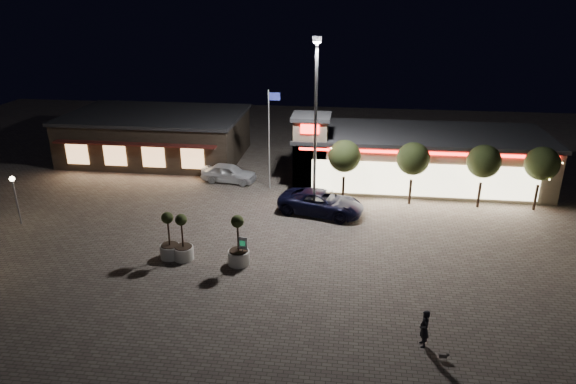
# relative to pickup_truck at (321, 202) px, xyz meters

# --- Properties ---
(ground) EXTENTS (90.00, 90.00, 0.00)m
(ground) POSITION_rel_pickup_truck_xyz_m (-2.50, -8.36, -0.85)
(ground) COLOR #6C6258
(ground) RESTS_ON ground
(retail_building) EXTENTS (20.40, 8.40, 6.10)m
(retail_building) POSITION_rel_pickup_truck_xyz_m (7.01, 7.46, 1.36)
(retail_building) COLOR gray
(retail_building) RESTS_ON ground
(restaurant_building) EXTENTS (16.40, 11.00, 4.30)m
(restaurant_building) POSITION_rel_pickup_truck_xyz_m (-16.50, 11.62, 1.31)
(restaurant_building) COLOR #382D23
(restaurant_building) RESTS_ON ground
(floodlight_pole) EXTENTS (0.60, 0.40, 12.38)m
(floodlight_pole) POSITION_rel_pickup_truck_xyz_m (-0.50, -0.36, 6.17)
(floodlight_pole) COLOR gray
(floodlight_pole) RESTS_ON ground
(flagpole) EXTENTS (0.95, 0.10, 8.00)m
(flagpole) POSITION_rel_pickup_truck_xyz_m (-4.40, 4.64, 3.89)
(flagpole) COLOR white
(flagpole) RESTS_ON ground
(lamp_post_west) EXTENTS (0.36, 0.36, 3.48)m
(lamp_post_west) POSITION_rel_pickup_truck_xyz_m (-20.50, -4.36, 1.61)
(lamp_post_west) COLOR gray
(lamp_post_west) RESTS_ON ground
(string_tree_a) EXTENTS (2.42, 2.42, 4.79)m
(string_tree_a) POSITION_rel_pickup_truck_xyz_m (1.50, 2.64, 2.71)
(string_tree_a) COLOR #332319
(string_tree_a) RESTS_ON ground
(string_tree_b) EXTENTS (2.42, 2.42, 4.79)m
(string_tree_b) POSITION_rel_pickup_truck_xyz_m (6.50, 2.64, 2.71)
(string_tree_b) COLOR #332319
(string_tree_b) RESTS_ON ground
(string_tree_c) EXTENTS (2.42, 2.42, 4.79)m
(string_tree_c) POSITION_rel_pickup_truck_xyz_m (11.50, 2.64, 2.71)
(string_tree_c) COLOR #332319
(string_tree_c) RESTS_ON ground
(string_tree_d) EXTENTS (2.42, 2.42, 4.79)m
(string_tree_d) POSITION_rel_pickup_truck_xyz_m (15.50, 2.64, 2.71)
(string_tree_d) COLOR #332319
(string_tree_d) RESTS_ON ground
(pickup_truck) EXTENTS (6.60, 4.16, 1.70)m
(pickup_truck) POSITION_rel_pickup_truck_xyz_m (0.00, 0.00, 0.00)
(pickup_truck) COLOR black
(pickup_truck) RESTS_ON ground
(white_sedan) EXTENTS (4.81, 2.43, 1.57)m
(white_sedan) POSITION_rel_pickup_truck_xyz_m (-8.14, 5.64, -0.06)
(white_sedan) COLOR silver
(white_sedan) RESTS_ON ground
(pedestrian) EXTENTS (0.53, 0.72, 1.82)m
(pedestrian) POSITION_rel_pickup_truck_xyz_m (5.56, -14.28, 0.06)
(pedestrian) COLOR black
(pedestrian) RESTS_ON ground
(dog) EXTENTS (0.45, 0.16, 0.24)m
(dog) POSITION_rel_pickup_truck_xyz_m (6.39, -15.16, -0.61)
(dog) COLOR #59514C
(dog) RESTS_ON ground
(planter_left) EXTENTS (1.19, 1.19, 2.93)m
(planter_left) POSITION_rel_pickup_truck_xyz_m (-7.72, -7.80, 0.06)
(planter_left) COLOR silver
(planter_left) RESTS_ON ground
(planter_mid) EXTENTS (1.21, 1.21, 2.98)m
(planter_mid) POSITION_rel_pickup_truck_xyz_m (-8.58, -7.72, 0.07)
(planter_mid) COLOR silver
(planter_mid) RESTS_ON ground
(planter_right) EXTENTS (1.28, 1.28, 3.14)m
(planter_right) POSITION_rel_pickup_truck_xyz_m (-4.31, -7.98, 0.12)
(planter_right) COLOR silver
(planter_right) RESTS_ON ground
(valet_sign) EXTENTS (0.59, 0.13, 1.78)m
(valet_sign) POSITION_rel_pickup_truck_xyz_m (-4.06, -8.02, 0.40)
(valet_sign) COLOR gray
(valet_sign) RESTS_ON ground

